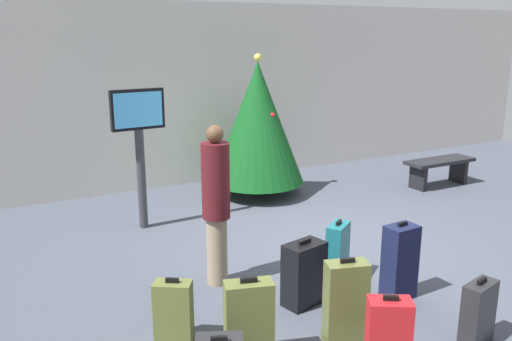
% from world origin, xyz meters
% --- Properties ---
extents(ground_plane, '(16.00, 16.00, 0.00)m').
position_xyz_m(ground_plane, '(0.00, 0.00, 0.00)').
color(ground_plane, '#424754').
extents(back_wall, '(16.00, 0.20, 3.15)m').
position_xyz_m(back_wall, '(0.00, 3.71, 1.58)').
color(back_wall, beige).
rests_on(back_wall, ground_plane).
extents(holiday_tree, '(1.52, 1.52, 2.32)m').
position_xyz_m(holiday_tree, '(0.28, 2.42, 1.22)').
color(holiday_tree, '#4C3319').
rests_on(holiday_tree, ground_plane).
extents(flight_info_kiosk, '(0.73, 0.14, 1.92)m').
position_xyz_m(flight_info_kiosk, '(-1.85, 1.81, 1.30)').
color(flight_info_kiosk, '#333338').
rests_on(flight_info_kiosk, ground_plane).
extents(waiting_bench, '(1.32, 0.44, 0.48)m').
position_xyz_m(waiting_bench, '(3.36, 1.37, 0.35)').
color(waiting_bench, black).
rests_on(waiting_bench, ground_plane).
extents(traveller_0, '(0.41, 0.41, 1.73)m').
position_xyz_m(traveller_0, '(-1.65, -0.24, 0.92)').
color(traveller_0, gray).
rests_on(traveller_0, ground_plane).
extents(suitcase_0, '(0.45, 0.33, 0.68)m').
position_xyz_m(suitcase_0, '(-1.09, -1.07, 0.32)').
color(suitcase_0, black).
rests_on(suitcase_0, ground_plane).
extents(suitcase_2, '(0.33, 0.24, 0.81)m').
position_xyz_m(suitcase_2, '(-0.16, -1.41, 0.39)').
color(suitcase_2, '#141938').
rests_on(suitcase_2, ground_plane).
extents(suitcase_3, '(0.43, 0.29, 0.76)m').
position_xyz_m(suitcase_3, '(-2.02, -1.68, 0.36)').
color(suitcase_3, '#59602D').
rests_on(suitcase_3, ground_plane).
extents(suitcase_4, '(0.37, 0.33, 0.68)m').
position_xyz_m(suitcase_4, '(-0.47, -0.79, 0.32)').
color(suitcase_4, '#19606B').
rests_on(suitcase_4, ground_plane).
extents(suitcase_5, '(0.38, 0.24, 0.61)m').
position_xyz_m(suitcase_5, '(-0.16, -2.37, 0.29)').
color(suitcase_5, '#232326').
rests_on(suitcase_5, ground_plane).
extents(suitcase_6, '(0.40, 0.29, 0.79)m').
position_xyz_m(suitcase_6, '(-1.15, -1.81, 0.38)').
color(suitcase_6, '#59602D').
rests_on(suitcase_6, ground_plane).
extents(suitcase_8, '(0.36, 0.32, 0.62)m').
position_xyz_m(suitcase_8, '(-2.46, -1.13, 0.29)').
color(suitcase_8, '#59602D').
rests_on(suitcase_8, ground_plane).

